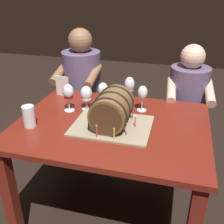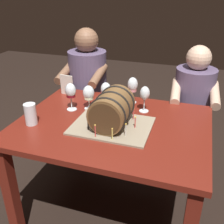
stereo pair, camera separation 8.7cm
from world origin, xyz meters
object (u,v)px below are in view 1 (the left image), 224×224
(wine_glass_red, at_px, (68,93))
(person_seated_left, at_px, (83,100))
(wine_glass_white, at_px, (86,94))
(person_seated_right, at_px, (185,117))
(menu_card, at_px, (62,86))
(wine_glass_rose, at_px, (129,85))
(wine_glass_empty, at_px, (143,93))
(wine_glass_amber, at_px, (103,90))
(barrel_cake, at_px, (112,111))
(dining_table, at_px, (112,139))
(beer_pint, at_px, (29,117))

(wine_glass_red, relative_size, person_seated_left, 0.16)
(wine_glass_white, relative_size, person_seated_right, 0.15)
(menu_card, bearing_deg, wine_glass_rose, 7.62)
(person_seated_left, bearing_deg, wine_glass_red, -77.50)
(wine_glass_red, height_order, wine_glass_empty, wine_glass_red)
(wine_glass_red, distance_m, person_seated_right, 1.06)
(wine_glass_amber, relative_size, person_seated_left, 0.14)
(wine_glass_amber, bearing_deg, person_seated_left, 126.68)
(barrel_cake, distance_m, person_seated_right, 0.93)
(wine_glass_amber, height_order, person_seated_right, person_seated_right)
(dining_table, height_order, wine_glass_empty, wine_glass_empty)
(barrel_cake, distance_m, menu_card, 0.62)
(menu_card, xyz_separation_m, person_seated_left, (0.02, 0.36, -0.27))
(dining_table, bearing_deg, menu_card, 145.41)
(beer_pint, height_order, menu_card, menu_card)
(person_seated_right, bearing_deg, wine_glass_empty, -123.50)
(wine_glass_rose, distance_m, beer_pint, 0.73)
(barrel_cake, relative_size, beer_pint, 3.51)
(beer_pint, xyz_separation_m, person_seated_left, (0.01, 0.87, -0.25))
(barrel_cake, bearing_deg, beer_pint, -165.66)
(dining_table, height_order, person_seated_left, person_seated_left)
(dining_table, xyz_separation_m, menu_card, (-0.48, 0.33, 0.20))
(wine_glass_white, bearing_deg, wine_glass_empty, 12.02)
(wine_glass_red, relative_size, beer_pint, 1.42)
(wine_glass_empty, distance_m, person_seated_left, 0.83)
(beer_pint, bearing_deg, person_seated_left, 89.06)
(wine_glass_white, distance_m, person_seated_right, 0.94)
(wine_glass_rose, relative_size, menu_card, 1.21)
(wine_glass_rose, distance_m, wine_glass_white, 0.33)
(dining_table, bearing_deg, wine_glass_red, 163.53)
(person_seated_left, bearing_deg, wine_glass_white, -66.11)
(wine_glass_rose, bearing_deg, wine_glass_empty, -46.10)
(barrel_cake, bearing_deg, person_seated_left, 122.71)
(wine_glass_empty, xyz_separation_m, beer_pint, (-0.63, -0.40, -0.06))
(wine_glass_white, relative_size, person_seated_left, 0.14)
(barrel_cake, relative_size, person_seated_left, 0.40)
(wine_glass_empty, height_order, menu_card, wine_glass_empty)
(dining_table, xyz_separation_m, wine_glass_amber, (-0.13, 0.25, 0.23))
(person_seated_left, bearing_deg, beer_pint, -90.94)
(barrel_cake, xyz_separation_m, wine_glass_amber, (-0.14, 0.30, 0.01))
(wine_glass_amber, bearing_deg, beer_pint, -129.29)
(beer_pint, bearing_deg, person_seated_right, 42.67)
(wine_glass_red, bearing_deg, beer_pint, -118.73)
(wine_glass_red, bearing_deg, person_seated_right, 37.04)
(dining_table, relative_size, beer_pint, 8.87)
(wine_glass_rose, height_order, beer_pint, wine_glass_rose)
(wine_glass_rose, height_order, person_seated_right, person_seated_right)
(wine_glass_rose, xyz_separation_m, wine_glass_empty, (0.11, -0.12, -0.00))
(dining_table, relative_size, wine_glass_amber, 7.14)
(beer_pint, bearing_deg, wine_glass_rose, 45.14)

